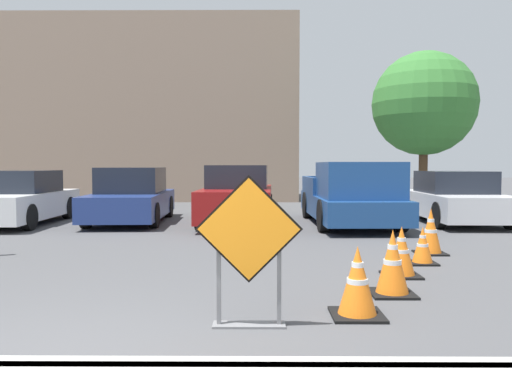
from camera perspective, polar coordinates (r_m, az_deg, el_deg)
name	(u,v)px	position (r m, az deg, el deg)	size (l,w,h in m)	color
ground_plane	(201,222)	(13.66, -6.30, -3.39)	(96.00, 96.00, 0.00)	#4C4C4F
curb_lip	(37,371)	(4.09, -23.72, -18.18)	(22.45, 0.20, 0.14)	#ADAAA3
road_closed_sign	(249,244)	(4.71, -0.82, -5.92)	(1.02, 0.20, 1.45)	black
traffic_cone_nearest	(357,282)	(5.24, 11.51, -10.07)	(0.53, 0.53, 0.72)	black
traffic_cone_second	(392,263)	(6.17, 15.32, -7.84)	(0.52, 0.52, 0.78)	black
traffic_cone_third	(401,252)	(7.21, 16.28, -6.60)	(0.50, 0.50, 0.70)	black
traffic_cone_fourth	(423,246)	(8.22, 18.50, -5.87)	(0.42, 0.42, 0.58)	black
traffic_cone_fifth	(431,232)	(9.15, 19.33, -4.31)	(0.50, 0.50, 0.79)	black
parked_car_second	(17,199)	(14.45, -25.67, -0.76)	(2.05, 4.28, 1.40)	white
parked_car_third	(131,197)	(13.87, -14.05, -0.60)	(1.99, 4.25, 1.47)	navy
parked_car_fourth	(238,197)	(13.07, -2.09, -0.53)	(1.88, 4.41, 1.54)	maroon
pickup_truck	(351,197)	(12.85, 10.85, -0.60)	(2.10, 5.14, 1.61)	navy
parked_car_fifth	(455,199)	(14.30, 21.78, -0.74)	(1.97, 4.17, 1.38)	silver
building_facade_backdrop	(147,113)	(23.79, -12.37, 8.76)	(13.66, 5.00, 7.84)	gray
street_tree_behind_lot	(424,104)	(19.47, 18.67, 9.51)	(3.76, 3.76, 5.66)	#513823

